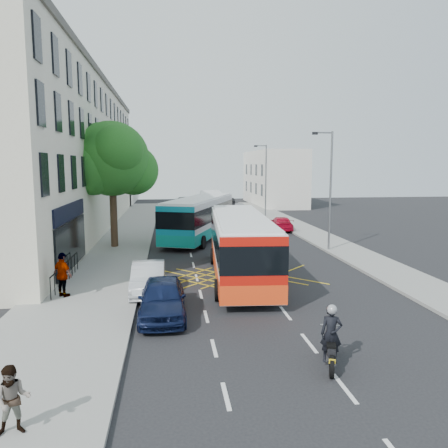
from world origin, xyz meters
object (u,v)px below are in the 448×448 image
object	(u,v)px
bus_near	(240,245)
pedestrian_near	(13,400)
lamp_near	(329,184)
red_hatchback	(281,224)
bus_far	(211,206)
lamp_far	(265,177)
distant_car_silver	(239,208)
pedestrian_far	(63,275)
motorbike	(331,337)
parked_car_blue	(162,298)
street_tree	(112,160)
distant_car_dark	(229,202)
parked_car_silver	(148,278)
distant_car_grey	(185,202)
bus_mid	(200,217)

from	to	relation	value
bus_near	pedestrian_near	xyz separation A→B (m)	(-7.08, -13.01, -0.83)
lamp_near	red_hatchback	bearing A→B (deg)	94.03
bus_far	bus_near	bearing A→B (deg)	-88.40
lamp_far	distant_car_silver	bearing A→B (deg)	118.58
lamp_far	pedestrian_far	distance (m)	33.10
motorbike	distant_car_silver	distance (m)	41.01
motorbike	pedestrian_near	size ratio (longest dim) A/B	1.33
distant_car_silver	parked_car_blue	bearing A→B (deg)	82.22
street_tree	distant_car_dark	xyz separation A→B (m)	(12.50, 31.15, -5.69)
bus_far	pedestrian_near	size ratio (longest dim) A/B	6.84
bus_far	pedestrian_far	bearing A→B (deg)	-105.04
lamp_near	pedestrian_near	xyz separation A→B (m)	(-14.17, -19.22, -3.70)
motorbike	lamp_far	bearing A→B (deg)	98.68
street_tree	parked_car_blue	size ratio (longest dim) A/B	1.97
parked_car_silver	pedestrian_far	size ratio (longest dim) A/B	2.15
parked_car_blue	distant_car_grey	size ratio (longest dim) A/B	0.84
motorbike	distant_car_grey	size ratio (longest dim) A/B	0.39
bus_mid	pedestrian_far	xyz separation A→B (m)	(-7.09, -15.16, -0.63)
bus_mid	parked_car_silver	xyz separation A→B (m)	(-3.42, -14.49, -1.06)
bus_near	distant_car_grey	distance (m)	38.59
red_hatchback	distant_car_silver	xyz separation A→B (m)	(-1.56, 14.26, 0.06)
bus_near	bus_mid	bearing A→B (deg)	99.95
bus_near	parked_car_silver	bearing A→B (deg)	-151.09
distant_car_silver	pedestrian_near	bearing A→B (deg)	80.68
parked_car_blue	parked_car_silver	bearing A→B (deg)	101.78
lamp_near	pedestrian_far	size ratio (longest dim) A/B	4.05
lamp_far	bus_mid	distance (m)	16.47
distant_car_grey	parked_car_silver	bearing A→B (deg)	-100.14
street_tree	distant_car_grey	world-z (taller)	street_tree
motorbike	bus_near	bearing A→B (deg)	113.55
red_hatchback	distant_car_dark	size ratio (longest dim) A/B	1.19
street_tree	distant_car_dark	world-z (taller)	street_tree
distant_car_silver	bus_far	bearing A→B (deg)	61.70
bus_far	distant_car_silver	xyz separation A→B (m)	(4.00, 5.86, -0.86)
street_tree	motorbike	bearing A→B (deg)	-66.35
red_hatchback	distant_car_grey	distance (m)	23.80
lamp_near	parked_car_blue	distance (m)	16.65
pedestrian_far	distant_car_dark	bearing A→B (deg)	-66.69
bus_far	parked_car_silver	world-z (taller)	bus_far
parked_car_silver	pedestrian_near	distance (m)	11.09
distant_car_silver	lamp_far	bearing A→B (deg)	124.61
distant_car_dark	red_hatchback	bearing A→B (deg)	90.83
motorbike	parked_car_silver	distance (m)	10.07
lamp_far	motorbike	distance (m)	37.37
bus_far	parked_car_blue	world-z (taller)	bus_far
street_tree	pedestrian_far	world-z (taller)	street_tree
distant_car_silver	distant_car_dark	world-z (taller)	distant_car_silver
bus_near	pedestrian_far	size ratio (longest dim) A/B	6.06
parked_car_silver	bus_near	bearing A→B (deg)	24.79
lamp_near	motorbike	distance (m)	18.15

